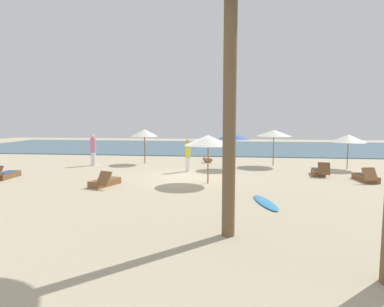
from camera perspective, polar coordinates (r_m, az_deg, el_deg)
name	(u,v)px	position (r m, az deg, el deg)	size (l,w,h in m)	color
ground_plane	(187,178)	(16.35, -0.94, -4.23)	(60.00, 60.00, 0.00)	#BCAD8E
ocean_water	(210,147)	(33.13, 3.15, 1.11)	(48.00, 16.00, 0.06)	#3D6075
umbrella_0	(144,133)	(21.53, -8.17, 3.53)	(1.73, 1.73, 2.22)	brown
umbrella_1	(274,133)	(20.90, 13.88, 3.42)	(2.12, 2.12, 2.21)	brown
umbrella_2	(233,136)	(19.25, 7.05, 2.98)	(1.87, 1.87, 2.08)	brown
umbrella_3	(348,138)	(21.03, 25.27, 2.36)	(1.97, 1.97, 1.99)	brown
umbrella_4	(208,140)	(14.81, 2.78, 2.28)	(2.12, 2.12, 2.18)	olive
lounger_0	(366,177)	(17.53, 27.69, -3.65)	(0.80, 1.73, 0.71)	brown
lounger_1	(6,175)	(18.61, -29.35, -3.20)	(0.69, 1.72, 0.69)	brown
lounger_3	(319,172)	(18.31, 20.91, -2.95)	(0.82, 1.71, 0.74)	brown
lounger_4	(105,182)	(14.94, -14.73, -4.76)	(1.10, 1.76, 0.73)	brown
person_0	(93,150)	(21.39, -16.61, 0.59)	(0.48, 0.48, 1.90)	white
person_2	(188,155)	(18.25, -0.73, -0.19)	(0.38, 0.38, 1.80)	white
dog	(208,160)	(21.87, 2.69, -1.12)	(0.73, 0.53, 0.34)	olive
surfboard	(265,202)	(11.86, 12.49, -8.21)	(0.98, 2.24, 0.07)	#338CCC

